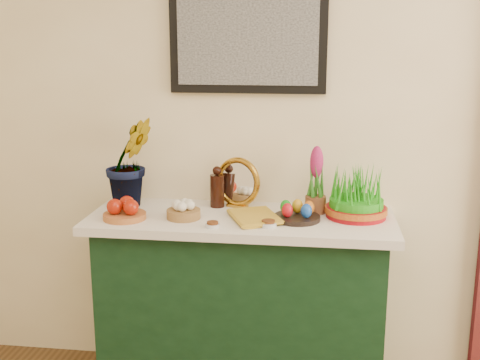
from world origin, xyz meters
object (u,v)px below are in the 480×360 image
object	(u,v)px
sideboard	(241,309)
hyacinth_green	(130,148)
book	(234,218)
mirror	(238,183)
wheatgrass_sabzeh	(357,196)

from	to	relation	value
sideboard	hyacinth_green	distance (m)	0.94
book	mirror	bearing A→B (deg)	70.29
mirror	book	world-z (taller)	mirror
sideboard	wheatgrass_sabzeh	xyz separation A→B (m)	(0.52, 0.05, 0.57)
hyacinth_green	mirror	size ratio (longest dim) A/B	2.35
mirror	book	bearing A→B (deg)	-86.39
sideboard	wheatgrass_sabzeh	distance (m)	0.77
hyacinth_green	mirror	world-z (taller)	hyacinth_green
sideboard	mirror	bearing A→B (deg)	103.95
hyacinth_green	wheatgrass_sabzeh	bearing A→B (deg)	-43.35
hyacinth_green	mirror	xyz separation A→B (m)	(0.51, 0.05, -0.17)
hyacinth_green	book	distance (m)	0.63
mirror	hyacinth_green	bearing A→B (deg)	-174.03
sideboard	book	bearing A→B (deg)	-102.36
mirror	wheatgrass_sabzeh	world-z (taller)	mirror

